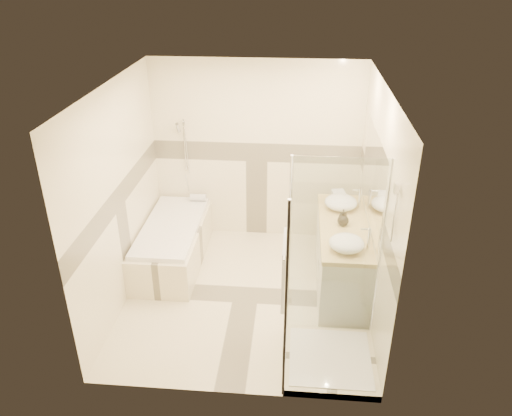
# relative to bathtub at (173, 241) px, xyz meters

# --- Properties ---
(room) EXTENTS (2.82, 3.02, 2.52)m
(room) POSITION_rel_bathtub_xyz_m (1.08, -0.64, 0.95)
(room) COLOR beige
(room) RESTS_ON ground
(bathtub) EXTENTS (0.75, 1.70, 0.56)m
(bathtub) POSITION_rel_bathtub_xyz_m (0.00, 0.00, 0.00)
(bathtub) COLOR beige
(bathtub) RESTS_ON ground
(vanity) EXTENTS (0.58, 1.62, 0.85)m
(vanity) POSITION_rel_bathtub_xyz_m (2.15, -0.35, 0.12)
(vanity) COLOR white
(vanity) RESTS_ON ground
(shower_enclosure) EXTENTS (0.96, 0.93, 2.04)m
(shower_enclosure) POSITION_rel_bathtub_xyz_m (1.86, -1.62, 0.20)
(shower_enclosure) COLOR beige
(shower_enclosure) RESTS_ON ground
(vessel_sink_near) EXTENTS (0.40, 0.40, 0.16)m
(vessel_sink_near) POSITION_rel_bathtub_xyz_m (2.13, 0.07, 0.62)
(vessel_sink_near) COLOR white
(vessel_sink_near) RESTS_ON vanity
(vessel_sink_far) EXTENTS (0.38, 0.38, 0.15)m
(vessel_sink_far) POSITION_rel_bathtub_xyz_m (2.13, -0.89, 0.62)
(vessel_sink_far) COLOR white
(vessel_sink_far) RESTS_ON vanity
(faucet_near) EXTENTS (0.11, 0.03, 0.27)m
(faucet_near) POSITION_rel_bathtub_xyz_m (2.35, 0.07, 0.70)
(faucet_near) COLOR silver
(faucet_near) RESTS_ON vanity
(faucet_far) EXTENTS (0.11, 0.03, 0.27)m
(faucet_far) POSITION_rel_bathtub_xyz_m (2.35, -0.89, 0.70)
(faucet_far) COLOR silver
(faucet_far) RESTS_ON vanity
(amenity_bottle_a) EXTENTS (0.09, 0.10, 0.17)m
(amenity_bottle_a) POSITION_rel_bathtub_xyz_m (2.13, -0.31, 0.63)
(amenity_bottle_a) COLOR black
(amenity_bottle_a) RESTS_ON vanity
(amenity_bottle_b) EXTENTS (0.17, 0.17, 0.17)m
(amenity_bottle_b) POSITION_rel_bathtub_xyz_m (2.13, -0.36, 0.63)
(amenity_bottle_b) COLOR black
(amenity_bottle_b) RESTS_ON vanity
(folded_towels) EXTENTS (0.20, 0.28, 0.08)m
(folded_towels) POSITION_rel_bathtub_xyz_m (2.13, 0.33, 0.58)
(folded_towels) COLOR silver
(folded_towels) RESTS_ON vanity
(rolled_towel) EXTENTS (0.22, 0.10, 0.10)m
(rolled_towel) POSITION_rel_bathtub_xyz_m (0.22, 0.70, 0.30)
(rolled_towel) COLOR silver
(rolled_towel) RESTS_ON bathtub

